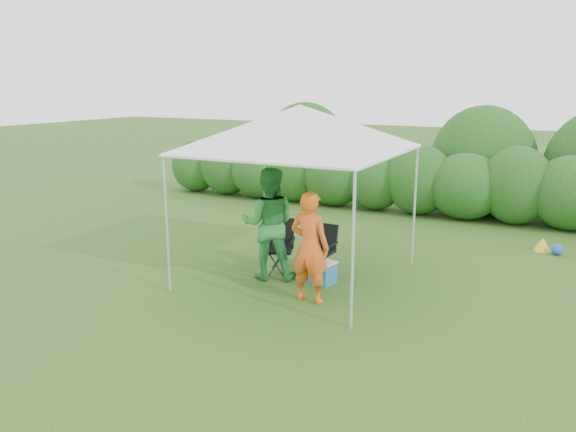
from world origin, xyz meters
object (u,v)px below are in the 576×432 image
at_px(woman, 269,224).
at_px(cooler, 321,272).
at_px(man, 310,247).
at_px(canopy, 300,128).
at_px(chair_left, 278,242).
at_px(chair_right, 322,245).

bearing_deg(woman, cooler, 166.95).
relative_size(man, woman, 0.90).
distance_m(man, woman, 1.20).
bearing_deg(canopy, cooler, -11.80).
bearing_deg(chair_left, chair_right, 5.30).
distance_m(canopy, woman, 1.62).
xyz_separation_m(canopy, man, (0.60, -0.89, -1.63)).
xyz_separation_m(chair_right, cooler, (0.24, -0.56, -0.27)).
bearing_deg(cooler, woman, -154.62).
distance_m(canopy, chair_right, 2.07).
relative_size(canopy, woman, 1.68).
relative_size(canopy, chair_left, 3.46).
xyz_separation_m(canopy, chair_right, (0.20, 0.47, -2.00)).
relative_size(woman, cooler, 3.65).
bearing_deg(woman, man, 124.43).
bearing_deg(chair_left, canopy, -37.71).
distance_m(chair_left, cooler, 0.99).
bearing_deg(man, woman, -29.21).
distance_m(canopy, chair_left, 2.02).
bearing_deg(canopy, chair_right, 66.50).
xyz_separation_m(chair_right, woman, (-0.63, -0.74, 0.47)).
xyz_separation_m(man, woman, (-1.03, 0.62, 0.09)).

